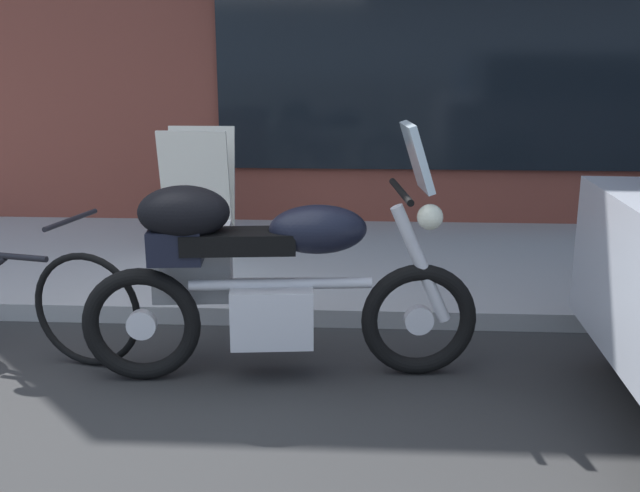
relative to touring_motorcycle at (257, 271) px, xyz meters
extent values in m
plane|color=#292929|center=(-0.66, -0.66, -0.60)|extent=(80.00, 80.00, 0.00)
torus|color=black|center=(0.89, 0.06, -0.28)|extent=(0.64, 0.16, 0.64)
cylinder|color=silver|center=(0.89, 0.06, -0.28)|extent=(0.17, 0.08, 0.16)
torus|color=black|center=(-0.62, -0.10, -0.28)|extent=(0.64, 0.16, 0.64)
cylinder|color=silver|center=(-0.62, -0.10, -0.28)|extent=(0.17, 0.08, 0.16)
cube|color=silver|center=(0.08, -0.02, -0.23)|extent=(0.47, 0.34, 0.32)
cylinder|color=silver|center=(0.13, -0.02, -0.06)|extent=(0.98, 0.16, 0.06)
ellipsoid|color=black|center=(0.33, 0.00, 0.24)|extent=(0.55, 0.33, 0.26)
cube|color=black|center=(-0.09, -0.04, 0.18)|extent=(0.62, 0.30, 0.11)
cube|color=black|center=(-0.41, -0.08, 0.16)|extent=(0.30, 0.25, 0.18)
cylinder|color=silver|center=(0.89, 0.06, 0.04)|extent=(0.35, 0.11, 0.67)
cylinder|color=black|center=(0.77, 0.05, 0.44)|extent=(0.10, 0.62, 0.04)
cube|color=silver|center=(0.85, 0.05, 0.62)|extent=(0.18, 0.33, 0.35)
sphere|color=#EAEACC|center=(0.92, 0.06, 0.30)|extent=(0.14, 0.14, 0.14)
cube|color=#B0B0B0|center=(-0.39, 0.17, 0.00)|extent=(0.46, 0.24, 0.44)
cube|color=black|center=(-0.39, 0.28, 0.00)|extent=(0.37, 0.05, 0.03)
ellipsoid|color=black|center=(-0.36, -0.07, 0.34)|extent=(0.51, 0.37, 0.28)
torus|color=black|center=(-0.98, 0.07, -0.27)|extent=(0.67, 0.18, 0.67)
cylinder|color=black|center=(-1.48, 0.18, 0.01)|extent=(0.56, 0.15, 0.04)
cylinder|color=black|center=(-1.03, 0.08, 0.25)|extent=(0.13, 0.48, 0.03)
cube|color=silver|center=(-0.76, 1.94, 0.04)|extent=(0.55, 0.21, 1.03)
cube|color=silver|center=(-0.76, 2.16, 0.04)|extent=(0.55, 0.21, 1.03)
camera|label=1|loc=(0.55, -3.75, 1.15)|focal=41.03mm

